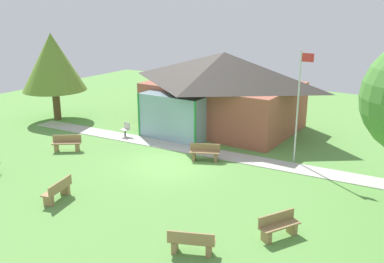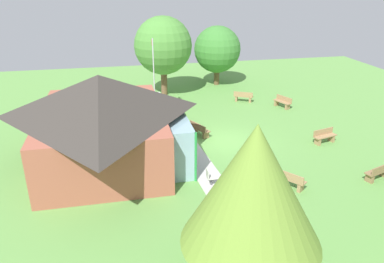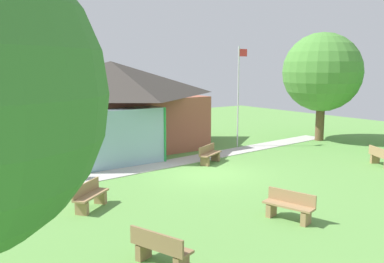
% 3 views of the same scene
% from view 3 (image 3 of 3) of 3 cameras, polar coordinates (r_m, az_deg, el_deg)
% --- Properties ---
extents(ground_plane, '(44.00, 44.00, 0.00)m').
position_cam_3_polar(ground_plane, '(17.75, 1.90, -5.65)').
color(ground_plane, '#609947').
extents(pavilion, '(9.67, 7.94, 4.71)m').
position_cam_3_polar(pavilion, '(22.70, -10.80, 3.67)').
color(pavilion, '#A35642').
rests_on(pavilion, ground_plane).
extents(footpath, '(22.44, 3.00, 0.03)m').
position_cam_3_polar(footpath, '(19.61, -2.31, -4.21)').
color(footpath, '#BCB7B2').
rests_on(footpath, ground_plane).
extents(flagpole, '(0.64, 0.08, 5.52)m').
position_cam_3_polar(flagpole, '(23.27, 6.35, 5.37)').
color(flagpole, silver).
rests_on(flagpole, ground_plane).
extents(bench_mid_left, '(1.47, 1.25, 0.84)m').
position_cam_3_polar(bench_mid_left, '(13.71, -13.69, -8.57)').
color(bench_mid_left, '#9E7A51').
rests_on(bench_mid_left, ground_plane).
extents(bench_rear_near_path, '(1.54, 1.05, 0.84)m').
position_cam_3_polar(bench_rear_near_path, '(19.42, 2.38, -3.17)').
color(bench_rear_near_path, olive).
rests_on(bench_rear_near_path, ground_plane).
extents(bench_front_left, '(0.89, 1.56, 0.84)m').
position_cam_3_polar(bench_front_left, '(9.76, -4.34, -15.64)').
color(bench_front_left, olive).
rests_on(bench_front_left, ground_plane).
extents(bench_lawn_far_right, '(1.09, 1.53, 0.84)m').
position_cam_3_polar(bench_lawn_far_right, '(20.70, 24.28, -3.21)').
color(bench_lawn_far_right, '#9E7A51').
rests_on(bench_lawn_far_right, ground_plane).
extents(bench_front_center, '(0.81, 1.56, 0.84)m').
position_cam_3_polar(bench_front_center, '(12.73, 13.05, -9.91)').
color(bench_front_center, '#9E7A51').
rests_on(bench_front_center, ground_plane).
extents(patio_chair_west, '(0.44, 0.44, 0.86)m').
position_cam_3_polar(patio_chair_west, '(17.28, -15.31, -4.95)').
color(patio_chair_west, beige).
rests_on(patio_chair_west, ground_plane).
extents(tree_east_hedge, '(4.65, 4.65, 6.43)m').
position_cam_3_polar(tree_east_hedge, '(26.24, 17.26, 7.67)').
color(tree_east_hedge, brown).
rests_on(tree_east_hedge, ground_plane).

